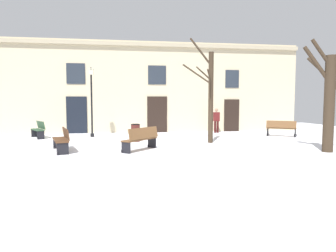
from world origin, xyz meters
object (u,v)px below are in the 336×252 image
at_px(litter_bin, 135,133).
at_px(person_by_shop_door, 216,119).
at_px(tree_right_of_center, 210,94).
at_px(bench_back_to_back_right, 62,139).
at_px(bench_near_center_tree, 39,129).
at_px(bench_far_corner, 141,139).
at_px(tree_near_facade, 329,97).
at_px(bench_facing_shops, 281,128).
at_px(streetlamp, 91,95).

relative_size(litter_bin, person_by_shop_door, 0.56).
bearing_deg(litter_bin, person_by_shop_door, 35.14).
xyz_separation_m(tree_right_of_center, bench_back_to_back_right, (-6.54, -1.74, -1.91)).
distance_m(bench_near_center_tree, bench_far_corner, 7.51).
relative_size(tree_near_facade, litter_bin, 4.97).
bearing_deg(tree_near_facade, litter_bin, 150.33).
height_order(bench_facing_shops, bench_back_to_back_right, bench_facing_shops).
height_order(tree_right_of_center, person_by_shop_door, tree_right_of_center).
bearing_deg(bench_back_to_back_right, bench_far_corner, 67.51).
height_order(streetlamp, bench_near_center_tree, streetlamp).
xyz_separation_m(bench_far_corner, person_by_shop_door, (5.25, 6.72, 0.39)).
bearing_deg(person_by_shop_door, bench_facing_shops, -46.12).
height_order(bench_back_to_back_right, bench_near_center_tree, bench_near_center_tree).
height_order(bench_back_to_back_right, bench_far_corner, bench_far_corner).
height_order(tree_near_facade, tree_right_of_center, tree_right_of_center).
height_order(tree_right_of_center, bench_near_center_tree, tree_right_of_center).
bearing_deg(bench_back_to_back_right, streetlamp, 156.11).
bearing_deg(bench_far_corner, bench_near_center_tree, -92.84).
bearing_deg(litter_bin, tree_near_facade, -29.67).
xyz_separation_m(litter_bin, bench_facing_shops, (8.47, 1.14, 0.03)).
bearing_deg(bench_far_corner, bench_facing_shops, 156.71).
bearing_deg(bench_near_center_tree, bench_far_corner, 17.15).
relative_size(tree_near_facade, tree_right_of_center, 0.87).
relative_size(tree_right_of_center, litter_bin, 5.69).
bearing_deg(litter_bin, bench_facing_shops, 7.67).
relative_size(streetlamp, bench_near_center_tree, 2.59).
relative_size(bench_near_center_tree, person_by_shop_door, 0.96).
bearing_deg(tree_right_of_center, bench_facing_shops, 22.66).
xyz_separation_m(bench_back_to_back_right, bench_far_corner, (3.13, -0.27, 0.00)).
distance_m(streetlamp, bench_facing_shops, 11.14).
distance_m(tree_near_facade, tree_right_of_center, 5.09).
distance_m(streetlamp, bench_near_center_tree, 3.48).
xyz_separation_m(tree_right_of_center, bench_facing_shops, (4.92, 2.05, -1.92)).
distance_m(litter_bin, bench_far_corner, 2.92).
height_order(bench_back_to_back_right, person_by_shop_door, person_by_shop_door).
bearing_deg(bench_back_to_back_right, litter_bin, 114.04).
bearing_deg(tree_near_facade, bench_back_to_back_right, 171.38).
height_order(bench_far_corner, person_by_shop_door, person_by_shop_door).
bearing_deg(bench_far_corner, streetlamp, -113.78).
height_order(streetlamp, litter_bin, streetlamp).
relative_size(tree_right_of_center, bench_facing_shops, 3.08).
bearing_deg(bench_back_to_back_right, tree_right_of_center, 87.33).
relative_size(bench_facing_shops, bench_far_corner, 0.97).
relative_size(bench_back_to_back_right, bench_near_center_tree, 1.28).
bearing_deg(tree_right_of_center, person_by_shop_door, 68.63).
bearing_deg(bench_facing_shops, person_by_shop_door, -7.10).
relative_size(streetlamp, person_by_shop_door, 2.49).
height_order(bench_facing_shops, bench_far_corner, bench_far_corner).
xyz_separation_m(litter_bin, bench_back_to_back_right, (-2.98, -2.65, 0.04)).
bearing_deg(litter_bin, bench_near_center_tree, 156.92).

